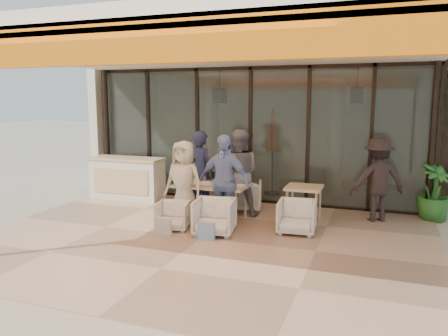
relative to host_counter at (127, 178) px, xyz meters
The scene contains 21 objects.
ground 3.77m from the host_counter, 37.93° to the right, with size 70.00×70.00×0.00m, color #C6B293.
terrace_floor 3.77m from the host_counter, 37.93° to the right, with size 8.00×6.00×0.01m, color tan.
terrace_structure 4.76m from the host_counter, 40.99° to the right, with size 8.00×6.00×3.40m.
glass_storefront 3.21m from the host_counter, 13.46° to the left, with size 8.08×0.10×3.20m.
interior_block 4.55m from the host_counter, 45.64° to the left, with size 9.05×3.62×3.52m.
host_counter is the anchor object (origin of this frame).
dining_table 2.82m from the host_counter, 20.71° to the right, with size 1.50×0.90×0.93m.
chair_far_left 2.23m from the host_counter, ahead, with size 0.67×0.63×0.69m, color white.
chair_far_right 3.07m from the host_counter, ahead, with size 0.71×0.66×0.73m, color white.
chair_near_left 2.97m from the host_counter, 41.32° to the right, with size 0.59×0.55×0.60m, color white.
chair_near_right 3.63m from the host_counter, 32.53° to the right, with size 0.71×0.66×0.73m, color white.
diner_navy 2.32m from the host_counter, 13.96° to the right, with size 0.65×0.43×1.79m, color #181B36.
diner_grey 3.13m from the host_counter, 10.22° to the right, with size 0.90×0.70×1.84m, color slate.
diner_cream 2.67m from the host_counter, 33.18° to the right, with size 0.81×0.53×1.65m, color beige.
diner_periwinkle 3.41m from the host_counter, 25.38° to the right, with size 1.06×0.44×1.80m, color #788BC8.
tote_bag_cream 3.25m from the host_counter, 46.65° to the right, with size 0.30×0.10×0.34m, color silver.
tote_bag_blue 3.88m from the host_counter, 37.54° to the right, with size 0.30×0.10×0.34m, color #99BFD8.
side_table 4.51m from the host_counter, ahead, with size 0.70×0.70×0.74m.
side_chair 4.67m from the host_counter, 17.23° to the right, with size 0.67×0.63×0.69m, color white.
standing_woman 5.83m from the host_counter, ahead, with size 1.11×0.64×1.72m, color black.
potted_palm 6.93m from the host_counter, ahead, with size 0.66×0.66×1.18m, color #1E5919.
Camera 1 is at (2.90, -6.85, 2.45)m, focal length 35.00 mm.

